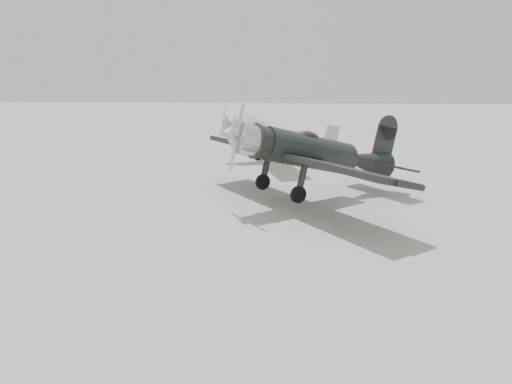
# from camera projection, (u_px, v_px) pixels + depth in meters

# --- Properties ---
(ground) EXTENTS (160.00, 160.00, 0.00)m
(ground) POSITION_uv_depth(u_px,v_px,m) (219.00, 246.00, 16.84)
(ground) COLOR gray
(ground) RESTS_ON ground
(lowwing_monoplane) EXTENTS (10.25, 11.65, 4.08)m
(lowwing_monoplane) POSITION_uv_depth(u_px,v_px,m) (316.00, 154.00, 22.39)
(lowwing_monoplane) COLOR black
(lowwing_monoplane) RESTS_ON ground
(highwing_monoplane) EXTENTS (8.03, 11.22, 3.18)m
(highwing_monoplane) POSITION_uv_depth(u_px,v_px,m) (276.00, 130.00, 32.96)
(highwing_monoplane) COLOR #999C9E
(highwing_monoplane) RESTS_ON ground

